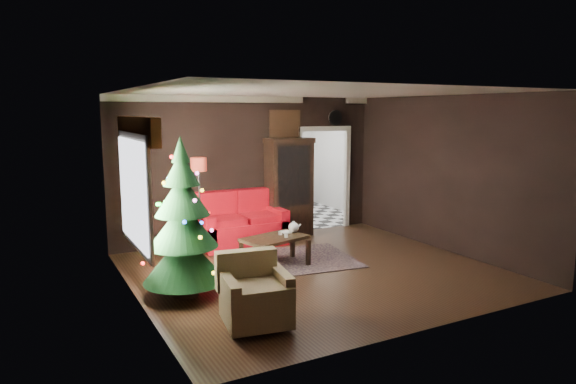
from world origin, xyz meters
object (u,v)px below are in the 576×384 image
loveseat (241,219)px  teapot (294,227)px  curio_cabinet (289,190)px  wall_clock (335,118)px  coffee_table (275,251)px  floor_lamp (200,208)px  armchair (256,289)px  kitchen_table (285,204)px  christmas_tree (183,221)px

loveseat → teapot: size_ratio=8.46×
curio_cabinet → wall_clock: size_ratio=5.94×
loveseat → teapot: loveseat is taller
coffee_table → teapot: size_ratio=5.20×
floor_lamp → armchair: size_ratio=2.23×
teapot → wall_clock: bearing=41.9°
coffee_table → wall_clock: wall_clock is taller
armchair → kitchen_table: armchair is taller
floor_lamp → kitchen_table: floor_lamp is taller
curio_cabinet → coffee_table: bearing=-124.7°
curio_cabinet → kitchen_table: (0.65, 1.43, -0.57)m
curio_cabinet → kitchen_table: 1.67m
wall_clock → christmas_tree: bearing=-148.3°
teapot → wall_clock: wall_clock is taller
armchair → wall_clock: bearing=56.3°
loveseat → curio_cabinet: size_ratio=0.89×
floor_lamp → christmas_tree: 2.08m
loveseat → christmas_tree: (-1.73, -2.12, 0.55)m
coffee_table → wall_clock: 3.70m
loveseat → christmas_tree: bearing=-129.2°
kitchen_table → coffee_table: bearing=-120.2°
teapot → wall_clock: 3.18m
coffee_table → loveseat: bearing=89.3°
coffee_table → teapot: teapot is taller
loveseat → kitchen_table: bearing=42.5°
floor_lamp → kitchen_table: bearing=35.2°
christmas_tree → wall_clock: (4.08, 2.52, 1.33)m
floor_lamp → armchair: (-0.42, -3.30, -0.37)m
armchair → wall_clock: 5.70m
curio_cabinet → coffee_table: 2.17m
curio_cabinet → armchair: bearing=-123.1°
teapot → kitchen_table: kitchen_table is taller
coffee_table → wall_clock: (2.37, 1.87, 2.13)m
loveseat → floor_lamp: floor_lamp is taller
curio_cabinet → wall_clock: wall_clock is taller
loveseat → kitchen_table: (1.80, 1.65, -0.12)m
christmas_tree → floor_lamp: bearing=65.6°
coffee_table → kitchen_table: 3.61m
floor_lamp → wall_clock: bearing=11.2°
christmas_tree → coffee_table: size_ratio=2.06×
curio_cabinet → armchair: (-2.45, -3.75, -0.49)m
floor_lamp → wall_clock: wall_clock is taller
floor_lamp → christmas_tree: size_ratio=0.83×
floor_lamp → coffee_table: 1.61m
christmas_tree → teapot: 2.31m
loveseat → floor_lamp: bearing=-164.9°
floor_lamp → teapot: size_ratio=8.87×
loveseat → floor_lamp: 0.96m
teapot → wall_clock: size_ratio=0.63×
floor_lamp → wall_clock: (3.22, 0.64, 1.55)m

